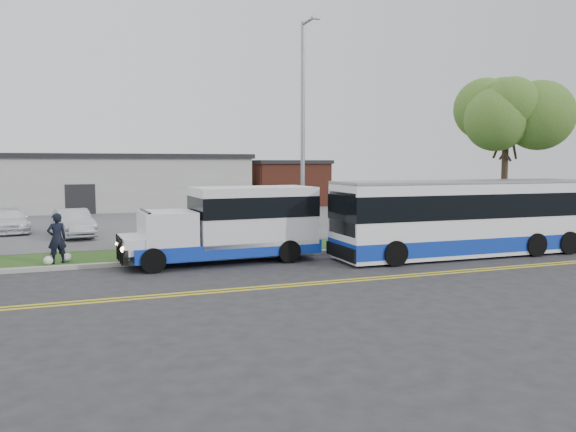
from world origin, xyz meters
name	(u,v)px	position (x,y,z in m)	size (l,w,h in m)	color
ground	(256,263)	(0.00, 0.00, 0.00)	(140.00, 140.00, 0.00)	#28282B
lane_line_north	(293,284)	(0.00, -3.85, 0.01)	(70.00, 0.12, 0.01)	yellow
lane_line_south	(296,286)	(0.00, -4.15, 0.01)	(70.00, 0.12, 0.01)	yellow
curb	(247,256)	(0.00, 1.10, 0.07)	(80.00, 0.30, 0.15)	#9E9B93
verge	(235,250)	(0.00, 2.90, 0.05)	(80.00, 3.30, 0.10)	#274E1A
parking_lot	(179,219)	(0.00, 17.00, 0.05)	(80.00, 25.00, 0.10)	#4C4C4F
commercial_building	(80,182)	(-6.00, 27.00, 2.18)	(25.40, 10.40, 4.35)	#9E9E99
brick_wing	(283,183)	(10.50, 26.00, 1.96)	(6.30, 7.30, 3.90)	brown
tree_east	(507,112)	(14.00, 3.00, 6.20)	(5.20, 5.20, 8.33)	#32221B
streetlight_near	(303,127)	(3.00, 2.73, 5.23)	(0.35, 1.53, 9.50)	gray
shuttle_bus	(235,222)	(-0.61, 0.63, 1.49)	(7.40, 2.76, 2.79)	#0F31AA
transit_bus	(464,218)	(8.30, -1.26, 1.52)	(10.86, 2.74, 3.00)	white
pedestrian	(57,238)	(-6.85, 1.90, 1.01)	(0.66, 0.43, 1.81)	black
parked_car_a	(73,223)	(-6.37, 9.39, 0.78)	(1.43, 4.11, 1.35)	#B2B6BA
parked_car_b	(10,221)	(-9.48, 12.46, 0.69)	(1.65, 4.06, 1.18)	white
grocery_bag_left	(48,261)	(-7.15, 1.65, 0.26)	(0.32, 0.32, 0.32)	white
grocery_bag_right	(67,257)	(-6.55, 2.15, 0.26)	(0.32, 0.32, 0.32)	white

